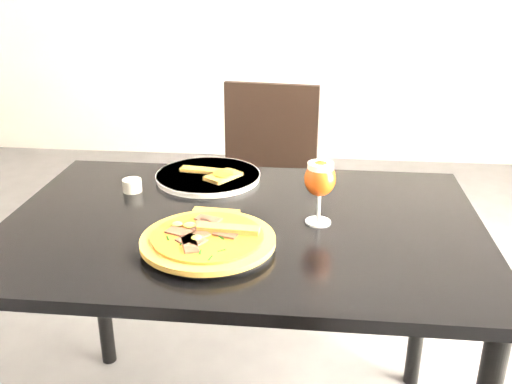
# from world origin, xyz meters

# --- Properties ---
(dining_table) EXTENTS (1.20, 0.80, 0.75)m
(dining_table) POSITION_xyz_m (0.04, 0.30, 0.66)
(dining_table) COLOR black
(dining_table) RESTS_ON ground
(chair_far) EXTENTS (0.46, 0.46, 0.89)m
(chair_far) POSITION_xyz_m (0.02, 1.18, 0.49)
(chair_far) COLOR black
(chair_far) RESTS_ON ground
(plate_main) EXTENTS (0.27, 0.27, 0.01)m
(plate_main) POSITION_xyz_m (-0.01, 0.16, 0.76)
(plate_main) COLOR white
(plate_main) RESTS_ON dining_table
(pizza) EXTENTS (0.31, 0.31, 0.03)m
(pizza) POSITION_xyz_m (-0.02, 0.14, 0.77)
(pizza) COLOR olive
(pizza) RESTS_ON plate_main
(plate_second) EXTENTS (0.33, 0.33, 0.02)m
(plate_second) POSITION_xyz_m (-0.10, 0.58, 0.76)
(plate_second) COLOR white
(plate_second) RESTS_ON dining_table
(crust_scraps) EXTENTS (0.19, 0.13, 0.01)m
(crust_scraps) POSITION_xyz_m (-0.08, 0.56, 0.77)
(crust_scraps) COLOR olive
(crust_scraps) RESTS_ON plate_second
(loose_crust) EXTENTS (0.12, 0.04, 0.01)m
(loose_crust) POSITION_xyz_m (-0.03, 0.33, 0.75)
(loose_crust) COLOR olive
(loose_crust) RESTS_ON dining_table
(sauce_cup) EXTENTS (0.05, 0.05, 0.04)m
(sauce_cup) POSITION_xyz_m (-0.30, 0.46, 0.77)
(sauce_cup) COLOR #B6B2A3
(sauce_cup) RESTS_ON dining_table
(beer_glass) EXTENTS (0.08, 0.08, 0.16)m
(beer_glass) POSITION_xyz_m (0.23, 0.31, 0.87)
(beer_glass) COLOR silver
(beer_glass) RESTS_ON dining_table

